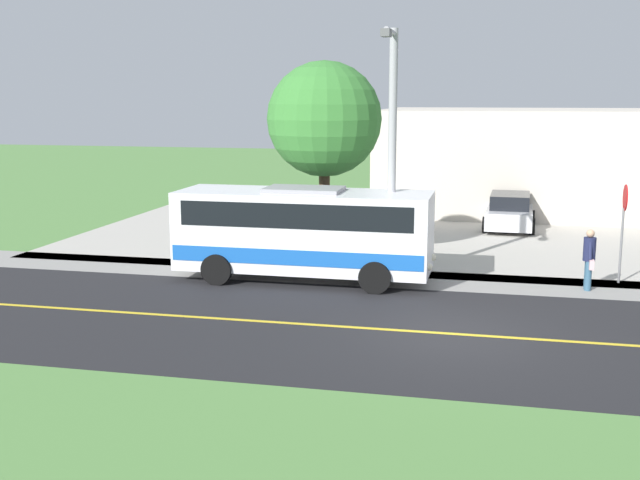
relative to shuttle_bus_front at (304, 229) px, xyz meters
name	(u,v)px	position (x,y,z in m)	size (l,w,h in m)	color
ground_plane	(450,334)	(4.51, 4.54, -1.52)	(120.00, 120.00, 0.00)	#548442
road_surface	(450,334)	(4.51, 4.54, -1.51)	(8.00, 100.00, 0.01)	black
sidewalk	(460,282)	(-0.69, 4.54, -1.51)	(2.40, 100.00, 0.01)	gray
parking_lot_surface	(551,242)	(-7.89, 7.54, -1.51)	(14.00, 36.00, 0.01)	#B2ADA3
road_centre_line	(450,334)	(4.51, 4.54, -1.51)	(0.16, 100.00, 0.00)	gold
shuttle_bus_front	(304,229)	(0.00, 0.00, 0.00)	(2.66, 7.53, 2.75)	white
pedestrian_with_bags	(589,258)	(-0.53, 8.06, -0.59)	(0.72, 0.34, 1.72)	#335972
stop_sign	(624,216)	(-1.59, 9.06, 0.45)	(0.76, 0.07, 2.88)	slate
street_light_pole	(392,144)	(-0.36, 2.49, 2.50)	(1.97, 0.24, 7.23)	#9E9EA3
parked_car_near	(510,212)	(-10.66, 6.05, -0.83)	(4.46, 2.14, 1.45)	silver
tree_curbside	(324,120)	(-2.89, -0.03, 3.09)	(3.71, 3.71, 6.49)	#4C3826
commercial_building	(562,160)	(-16.89, 8.49, 0.85)	(10.00, 16.89, 4.73)	beige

